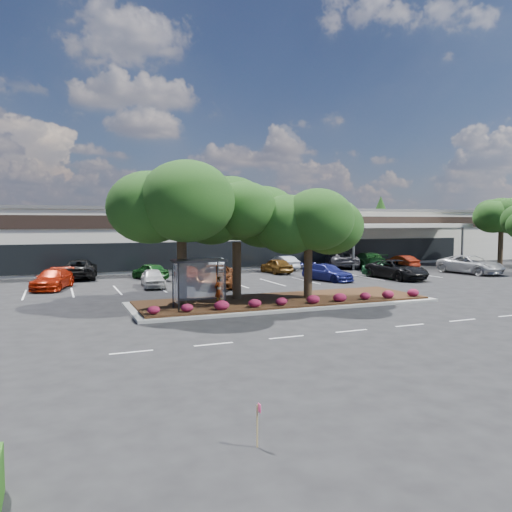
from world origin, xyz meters
name	(u,v)px	position (x,y,z in m)	size (l,w,h in m)	color
ground	(349,312)	(0.00, 0.00, 0.00)	(160.00, 160.00, 0.00)	black
retail_store	(190,236)	(0.06, 33.91, 3.15)	(80.40, 25.20, 6.25)	silver
landscape_island	(283,301)	(-2.00, 4.00, 0.12)	(18.00, 6.00, 0.26)	gray
lane_markings	(269,288)	(-0.14, 10.42, 0.01)	(33.12, 20.06, 0.01)	silver
shrub_row	(299,300)	(-2.00, 1.90, 0.51)	(17.00, 0.80, 0.50)	maroon
bus_shelter	(198,270)	(-7.50, 2.95, 2.31)	(2.75, 1.55, 2.59)	black
island_tree_west	(182,233)	(-8.00, 4.50, 4.21)	(7.20, 7.20, 7.89)	#113D0F
island_tree_mid	(237,237)	(-4.50, 5.20, 3.92)	(6.60, 6.60, 7.32)	#113D0F
island_tree_east	(308,244)	(-0.50, 3.70, 3.51)	(5.80, 5.80, 6.50)	#113D0F
tree_east_far	(501,231)	(31.00, 18.00, 3.81)	(6.40, 6.40, 7.62)	#113D0F
conifer_north_east	(380,224)	(34.00, 44.00, 4.50)	(3.96, 3.96, 9.00)	#113D0F
person_waiting	(219,291)	(-6.24, 3.24, 1.07)	(0.59, 0.39, 1.62)	#594C47
light_pole	(220,226)	(1.89, 28.03, 4.35)	(1.42, 0.71, 9.82)	gray
survey_stake	(258,419)	(-10.59, -13.00, 0.62)	(0.08, 0.14, 0.95)	tan
car_0	(53,279)	(-14.74, 15.74, 0.72)	(2.02, 4.96, 1.44)	#9C1905
car_1	(153,278)	(-7.89, 14.04, 0.68)	(1.61, 4.01, 1.37)	#B9B9B9
car_2	(216,276)	(-3.55, 12.46, 0.81)	(2.69, 5.84, 1.62)	#622C10
car_3	(189,274)	(-4.81, 15.46, 0.70)	(1.66, 4.12, 1.40)	maroon
car_5	(328,273)	(6.13, 12.76, 0.68)	(1.91, 4.69, 1.36)	navy
car_6	(397,270)	(12.17, 11.62, 0.81)	(2.68, 5.81, 1.62)	black
car_7	(384,270)	(11.77, 12.89, 0.68)	(1.62, 4.02, 1.37)	#1C542C
car_8	(471,265)	(21.27, 12.57, 0.85)	(2.82, 6.12, 1.70)	silver
car_9	(79,269)	(-12.64, 22.08, 0.82)	(2.72, 5.91, 1.64)	black
car_10	(150,271)	(-7.21, 19.08, 0.70)	(1.65, 4.11, 1.40)	#164A19
car_11	(215,265)	(-0.53, 22.43, 0.71)	(1.50, 4.30, 1.42)	#B0B7BD
car_13	(276,266)	(4.65, 19.66, 0.71)	(1.67, 4.16, 1.42)	brown
car_14	(283,263)	(6.61, 22.44, 0.71)	(1.50, 4.30, 1.42)	silver
car_15	(367,260)	(15.39, 20.70, 0.83)	(2.34, 5.74, 1.67)	#1A5020
car_16	(340,259)	(13.25, 22.44, 0.86)	(2.84, 6.16, 1.71)	#55545B
car_17	(401,262)	(18.51, 19.18, 0.68)	(1.44, 4.12, 1.36)	maroon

